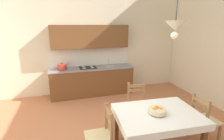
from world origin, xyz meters
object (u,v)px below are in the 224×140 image
Objects in this scene: pendant_lamp at (175,26)px; dining_table at (157,119)px; dining_chair_tv_side at (101,136)px; kitchen_cabinetry at (92,68)px; dining_chair_window_side at (204,120)px; dining_chair_kitchen_side at (137,105)px; fruit_bowl at (157,110)px.

dining_table is at bearing 139.88° from pendant_lamp.
pendant_lamp is (1.11, -0.17, 1.74)m from dining_chair_tv_side.
dining_chair_tv_side is (-0.99, 0.07, -0.19)m from dining_table.
kitchen_cabinetry is at bearing 83.19° from dining_chair_tv_side.
kitchen_cabinetry is 3.39m from dining_chair_window_side.
dining_chair_tv_side is at bearing -140.18° from dining_chair_kitchen_side.
pendant_lamp is at bearing -25.62° from fruit_bowl.
dining_chair_window_side is at bearing -2.29° from dining_chair_tv_side.
dining_chair_window_side is at bearing 0.85° from fruit_bowl.
dining_chair_tv_side is at bearing 177.71° from dining_chair_window_side.
pendant_lamp is at bearing -8.55° from dining_chair_tv_side.
dining_chair_kitchen_side is (-0.96, 0.95, 0.00)m from dining_chair_window_side.
kitchen_cabinetry reaches higher than dining_table.
fruit_bowl is (-0.03, -0.03, 0.18)m from dining_table.
dining_chair_window_side is 1.00× the size of dining_chair_tv_side.
kitchen_cabinetry is 8.70× the size of fruit_bowl.
pendant_lamp reaches higher than fruit_bowl.
dining_table is (0.65, -2.91, -0.22)m from kitchen_cabinetry.
dining_chair_window_side is 1.35m from dining_chair_kitchen_side.
kitchen_cabinetry is 2.13m from dining_chair_kitchen_side.
fruit_bowl is (-1.04, -0.02, 0.37)m from dining_chair_window_side.
dining_chair_tv_side is 1.03m from fruit_bowl.
dining_table is 1.01m from dining_chair_tv_side.
fruit_bowl is at bearing -5.68° from dining_chair_tv_side.
dining_chair_window_side is at bearing 5.51° from pendant_lamp.
fruit_bowl is at bearing -179.15° from dining_chair_window_side.
pendant_lamp is at bearing -75.68° from kitchen_cabinetry.
dining_chair_window_side is (1.02, -0.01, -0.19)m from dining_table.
dining_table is 1.83× the size of pendant_lamp.
kitchen_cabinetry is at bearing 119.67° from dining_chair_window_side.
dining_table is at bearing 179.19° from dining_chair_window_side.
fruit_bowl is at bearing 154.38° from pendant_lamp.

